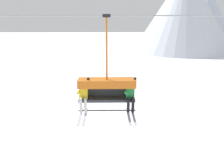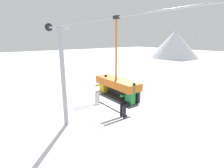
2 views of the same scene
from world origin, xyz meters
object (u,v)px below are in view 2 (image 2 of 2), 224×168
Objects in this scene: lift_tower_near at (63,76)px; chairlift_chair at (117,86)px; skier_green at (128,100)px; skier_yellow at (101,89)px.

lift_tower_near is 8.14m from chairlift_chair.
chairlift_chair reaches higher than skier_green.
lift_tower_near is 7.24m from skier_yellow.
skier_yellow is 1.00× the size of skier_green.
skier_green is (0.90, -0.21, -0.30)m from chairlift_chair.
lift_tower_near is at bearing 172.64° from skier_yellow.
skier_yellow is 1.78m from skier_green.
skier_yellow is (7.14, -0.92, 0.79)m from lift_tower_near.
chairlift_chair reaches higher than skier_yellow.
lift_tower_near reaches higher than skier_yellow.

